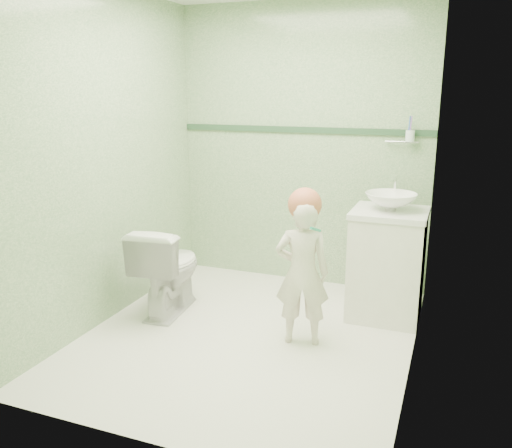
% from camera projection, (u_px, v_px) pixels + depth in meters
% --- Properties ---
extents(ground, '(2.50, 2.50, 0.00)m').
position_uv_depth(ground, '(248.00, 336.00, 3.72)').
color(ground, white).
rests_on(ground, ground).
extents(room_shell, '(2.50, 2.54, 2.40)m').
position_uv_depth(room_shell, '(248.00, 167.00, 3.42)').
color(room_shell, '#7BA776').
rests_on(room_shell, ground).
extents(trim_stripe, '(2.20, 0.02, 0.05)m').
position_uv_depth(trim_stripe, '(302.00, 130.00, 4.50)').
color(trim_stripe, '#294A30').
rests_on(trim_stripe, room_shell).
extents(vanity, '(0.52, 0.50, 0.80)m').
position_uv_depth(vanity, '(387.00, 266.00, 3.96)').
color(vanity, white).
rests_on(vanity, ground).
extents(counter, '(0.54, 0.52, 0.04)m').
position_uv_depth(counter, '(390.00, 213.00, 3.86)').
color(counter, white).
rests_on(counter, vanity).
extents(basin, '(0.37, 0.37, 0.13)m').
position_uv_depth(basin, '(391.00, 202.00, 3.84)').
color(basin, white).
rests_on(basin, counter).
extents(faucet, '(0.03, 0.13, 0.18)m').
position_uv_depth(faucet, '(395.00, 186.00, 3.99)').
color(faucet, silver).
rests_on(faucet, counter).
extents(cup_holder, '(0.26, 0.07, 0.21)m').
position_uv_depth(cup_holder, '(409.00, 136.00, 4.15)').
color(cup_holder, silver).
rests_on(cup_holder, room_shell).
extents(toilet, '(0.45, 0.71, 0.69)m').
position_uv_depth(toilet, '(168.00, 269.00, 4.07)').
color(toilet, white).
rests_on(toilet, ground).
extents(toddler, '(0.41, 0.32, 1.00)m').
position_uv_depth(toddler, '(302.00, 273.00, 3.52)').
color(toddler, beige).
rests_on(toddler, ground).
extents(hair_cap, '(0.22, 0.22, 0.22)m').
position_uv_depth(hair_cap, '(305.00, 204.00, 3.43)').
color(hair_cap, '#C66847').
rests_on(hair_cap, toddler).
extents(teal_toothbrush, '(0.11, 0.14, 0.08)m').
position_uv_depth(teal_toothbrush, '(315.00, 229.00, 3.31)').
color(teal_toothbrush, '#189473').
rests_on(teal_toothbrush, toddler).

